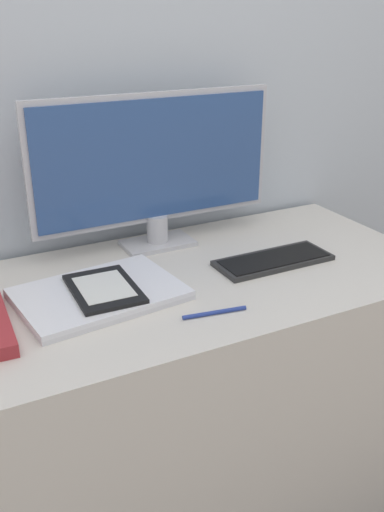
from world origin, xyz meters
TOP-DOWN VIEW (x-y plane):
  - wall_back at (0.00, 0.58)m, footprint 3.60×0.05m
  - desk at (0.00, 0.23)m, footprint 1.39×0.61m
  - monitor at (0.09, 0.44)m, footprint 0.66×0.11m
  - keyboard at (0.30, 0.20)m, footprint 0.30×0.12m
  - laptop at (-0.15, 0.22)m, footprint 0.37×0.28m
  - ereader at (-0.14, 0.21)m, footprint 0.14×0.20m
  - pen at (0.04, 0.04)m, footprint 0.14×0.03m

SIDE VIEW (x-z plane):
  - desk at x=0.00m, z-range 0.00..0.76m
  - pen at x=0.04m, z-range 0.76..0.77m
  - keyboard at x=0.30m, z-range 0.76..0.77m
  - laptop at x=-0.15m, z-range 0.76..0.78m
  - ereader at x=-0.14m, z-range 0.78..0.79m
  - monitor at x=0.09m, z-range 0.77..1.18m
  - wall_back at x=0.00m, z-range 0.00..2.40m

